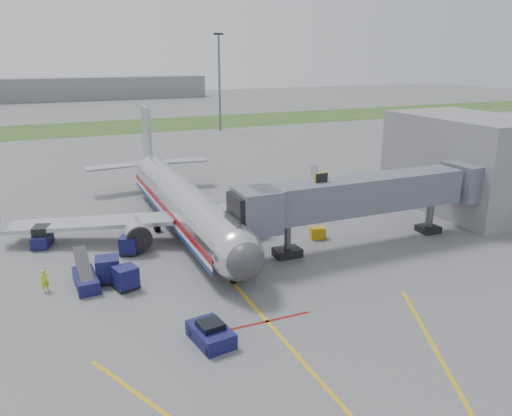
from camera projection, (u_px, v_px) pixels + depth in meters
name	position (u px, v px, depth m)	size (l,w,h in m)	color
ground	(243.00, 295.00, 35.07)	(400.00, 400.00, 0.00)	#565659
grass_strip	(95.00, 128.00, 113.91)	(300.00, 25.00, 0.01)	#2D4C1E
apron_markings	(292.00, 349.00, 28.59)	(21.52, 50.00, 0.01)	gold
airliner	(183.00, 202.00, 47.65)	(32.10, 35.67, 10.25)	silver
jet_bridge	(359.00, 196.00, 43.03)	(25.30, 4.00, 6.90)	slate
terminal	(465.00, 162.00, 53.78)	(10.00, 16.00, 10.00)	slate
light_mast_right	(219.00, 80.00, 107.10)	(2.00, 0.44, 20.40)	#595B60
distant_terminal	(39.00, 89.00, 178.99)	(120.00, 14.00, 8.00)	slate
pushback_tug	(211.00, 333.00, 29.20)	(2.31, 3.32, 1.28)	#0D123C
baggage_tug	(42.00, 237.00, 43.77)	(2.02, 2.89, 1.83)	#0D123C
baggage_cart_a	(129.00, 245.00, 41.94)	(1.90, 1.90, 1.58)	#0D123C
baggage_cart_b	(126.00, 278.00, 35.74)	(1.91, 1.91, 1.68)	#0D123C
baggage_cart_c	(108.00, 269.00, 36.85)	(1.96, 1.96, 1.89)	#0D123C
belt_loader	(86.00, 279.00, 36.22)	(1.63, 4.57, 2.21)	#0D123C
ground_power_cart	(318.00, 233.00, 45.64)	(1.51, 1.19, 1.06)	#C5970B
ramp_worker	(45.00, 281.00, 35.39)	(0.59, 0.39, 1.62)	#C4E01A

